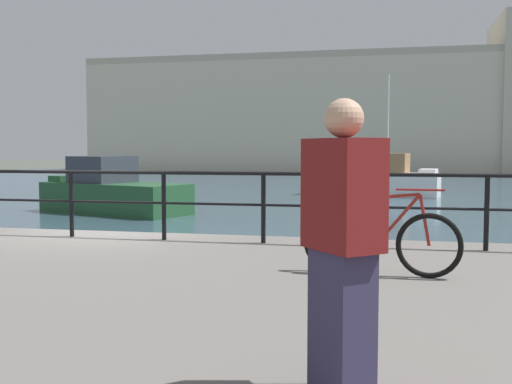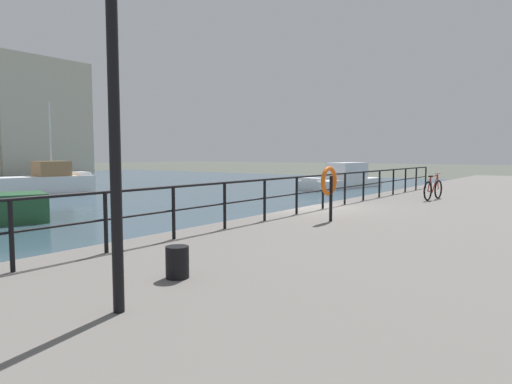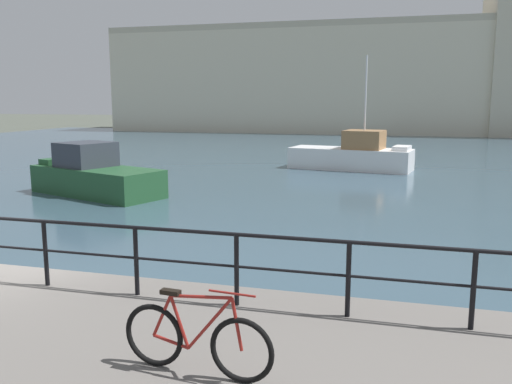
# 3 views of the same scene
# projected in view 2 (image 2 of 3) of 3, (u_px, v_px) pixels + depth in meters

# --- Properties ---
(ground_plane) EXTENTS (240.00, 240.00, 0.00)m
(ground_plane) POSITION_uv_depth(u_px,v_px,m) (305.00, 238.00, 14.96)
(ground_plane) COLOR #4C5147
(moored_white_yacht) EXTENTS (9.28, 3.52, 2.05)m
(moored_white_yacht) POSITION_uv_depth(u_px,v_px,m) (343.00, 179.00, 37.32)
(moored_white_yacht) COLOR white
(moored_white_yacht) RESTS_ON water_basin
(moored_red_daysailer) EXTENTS (7.15, 3.42, 6.38)m
(moored_red_daysailer) POSITION_uv_depth(u_px,v_px,m) (43.00, 182.00, 31.81)
(moored_red_daysailer) COLOR white
(moored_red_daysailer) RESTS_ON water_basin
(quay_railing) EXTENTS (22.29, 0.07, 1.08)m
(quay_railing) POSITION_uv_depth(u_px,v_px,m) (323.00, 185.00, 14.23)
(quay_railing) COLOR black
(quay_railing) RESTS_ON quay_promenade
(parked_bicycle) EXTENTS (1.77, 0.23, 0.98)m
(parked_bicycle) POSITION_uv_depth(u_px,v_px,m) (433.00, 189.00, 17.06)
(parked_bicycle) COLOR black
(parked_bicycle) RESTS_ON quay_promenade
(mooring_bollard) EXTENTS (0.32, 0.32, 0.44)m
(mooring_bollard) POSITION_uv_depth(u_px,v_px,m) (177.00, 262.00, 6.27)
(mooring_bollard) COLOR black
(mooring_bollard) RESTS_ON quay_promenade
(life_ring_stand) EXTENTS (0.75, 0.16, 1.40)m
(life_ring_stand) POSITION_uv_depth(u_px,v_px,m) (329.00, 183.00, 11.55)
(life_ring_stand) COLOR black
(life_ring_stand) RESTS_ON quay_promenade
(quay_lamp_post) EXTENTS (0.32, 0.32, 4.10)m
(quay_lamp_post) POSITION_uv_depth(u_px,v_px,m) (113.00, 60.00, 4.71)
(quay_lamp_post) COLOR black
(quay_lamp_post) RESTS_ON quay_promenade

